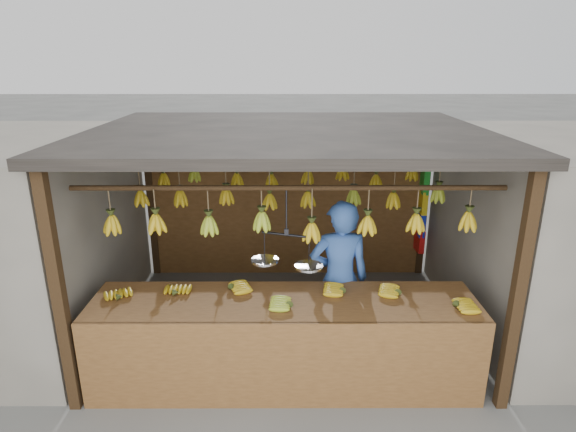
{
  "coord_description": "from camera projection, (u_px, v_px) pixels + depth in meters",
  "views": [
    {
      "loc": [
        -0.02,
        -5.26,
        3.13
      ],
      "look_at": [
        0.0,
        0.3,
        1.3
      ],
      "focal_mm": 30.0,
      "sensor_mm": 36.0,
      "label": 1
    }
  ],
  "objects": [
    {
      "name": "ground",
      "position": [
        288.0,
        323.0,
        5.97
      ],
      "size": [
        80.0,
        80.0,
        0.0
      ],
      "primitive_type": "plane",
      "color": "#5B5B57"
    },
    {
      "name": "stall",
      "position": [
        288.0,
        161.0,
        5.67
      ],
      "size": [
        4.3,
        3.3,
        2.4
      ],
      "color": "black",
      "rests_on": "ground"
    },
    {
      "name": "counter",
      "position": [
        284.0,
        325.0,
        4.58
      ],
      "size": [
        3.75,
        0.85,
        0.96
      ],
      "color": "brown",
      "rests_on": "ground"
    },
    {
      "name": "hanging_bananas",
      "position": [
        288.0,
        197.0,
        5.47
      ],
      "size": [
        3.53,
        2.24,
        0.39
      ],
      "color": "#B99413",
      "rests_on": "ground"
    },
    {
      "name": "balance_scale",
      "position": [
        286.0,
        259.0,
        4.62
      ],
      "size": [
        0.69,
        0.4,
        0.77
      ],
      "color": "black",
      "rests_on": "ground"
    },
    {
      "name": "vendor",
      "position": [
        339.0,
        280.0,
        5.13
      ],
      "size": [
        0.67,
        0.47,
        1.76
      ],
      "primitive_type": "imported",
      "rotation": [
        0.0,
        0.0,
        3.21
      ],
      "color": "#3359A5",
      "rests_on": "ground"
    },
    {
      "name": "bag_bundles",
      "position": [
        422.0,
        212.0,
        6.95
      ],
      "size": [
        0.08,
        0.26,
        1.23
      ],
      "color": "#199926",
      "rests_on": "ground"
    }
  ]
}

